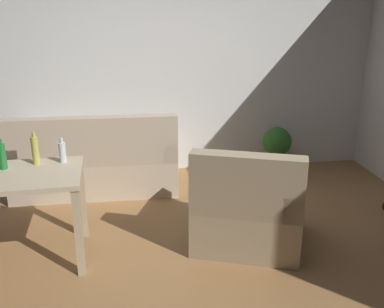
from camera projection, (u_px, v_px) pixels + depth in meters
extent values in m
cube|color=#9E7042|center=(188.00, 260.00, 3.65)|extent=(5.20, 4.40, 0.02)
cube|color=white|center=(165.00, 63.00, 5.28)|extent=(5.20, 0.10, 2.70)
cube|color=beige|center=(97.00, 171.00, 5.03)|extent=(1.79, 0.84, 0.40)
cube|color=#C0AD91|center=(92.00, 141.00, 4.56)|extent=(1.79, 0.16, 0.52)
cube|color=#C8B597|center=(168.00, 142.00, 5.03)|extent=(0.16, 0.84, 0.22)
cube|color=#C8B597|center=(20.00, 148.00, 4.83)|extent=(0.16, 0.84, 0.22)
cube|color=#C6B28E|center=(2.00, 177.00, 3.40)|extent=(1.24, 0.77, 0.04)
cube|color=tan|center=(79.00, 233.00, 3.33)|extent=(0.06, 0.06, 0.72)
cube|color=tan|center=(82.00, 200.00, 3.91)|extent=(0.06, 0.06, 0.72)
cylinder|color=brown|center=(276.00, 162.00, 5.57)|extent=(0.24, 0.24, 0.22)
sphere|color=#2D6B28|center=(277.00, 141.00, 5.48)|extent=(0.36, 0.36, 0.36)
cube|color=tan|center=(248.00, 219.00, 3.89)|extent=(1.13, 1.10, 0.40)
cube|color=tan|center=(247.00, 186.00, 3.43)|extent=(0.90, 0.46, 0.52)
cube|color=tan|center=(294.00, 191.00, 3.72)|extent=(0.44, 0.84, 0.22)
cube|color=tan|center=(208.00, 184.00, 3.87)|extent=(0.44, 0.84, 0.22)
cylinder|color=#1E722D|center=(2.00, 156.00, 3.48)|extent=(0.06, 0.06, 0.21)
cylinder|color=#1E722D|center=(0.00, 141.00, 3.44)|extent=(0.03, 0.03, 0.04)
cylinder|color=#BCB24C|center=(35.00, 150.00, 3.59)|extent=(0.06, 0.06, 0.23)
cylinder|color=#BCB24C|center=(33.00, 134.00, 3.55)|extent=(0.03, 0.03, 0.04)
cylinder|color=silver|center=(62.00, 152.00, 3.64)|extent=(0.06, 0.06, 0.17)
cylinder|color=silver|center=(61.00, 140.00, 3.60)|extent=(0.03, 0.03, 0.04)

